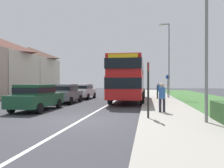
{
  "coord_description": "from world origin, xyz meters",
  "views": [
    {
      "loc": [
        2.93,
        -9.56,
        1.7
      ],
      "look_at": [
        0.54,
        5.8,
        1.6
      ],
      "focal_mm": 35.8,
      "sensor_mm": 36.0,
      "label": 1
    }
  ],
  "objects_px": {
    "parked_car_grey": "(66,93)",
    "street_lamp_mid": "(168,56)",
    "bus_stop_sign": "(148,86)",
    "parked_car_white": "(83,91)",
    "street_lamp_near": "(204,18)",
    "cycle_route_sign": "(168,85)",
    "pedestrian_at_stop": "(162,96)",
    "double_decker_bus": "(129,78)",
    "pedestrian_walking_away": "(158,90)",
    "parked_car_dark_green": "(37,96)"
  },
  "relations": [
    {
      "from": "parked_car_dark_green",
      "to": "pedestrian_walking_away",
      "type": "height_order",
      "value": "pedestrian_walking_away"
    },
    {
      "from": "double_decker_bus",
      "to": "pedestrian_walking_away",
      "type": "height_order",
      "value": "double_decker_bus"
    },
    {
      "from": "parked_car_dark_green",
      "to": "street_lamp_mid",
      "type": "height_order",
      "value": "street_lamp_mid"
    },
    {
      "from": "double_decker_bus",
      "to": "cycle_route_sign",
      "type": "distance_m",
      "value": 5.78
    },
    {
      "from": "pedestrian_at_stop",
      "to": "parked_car_white",
      "type": "bearing_deg",
      "value": 125.12
    },
    {
      "from": "double_decker_bus",
      "to": "bus_stop_sign",
      "type": "height_order",
      "value": "double_decker_bus"
    },
    {
      "from": "parked_car_dark_green",
      "to": "parked_car_white",
      "type": "xyz_separation_m",
      "value": [
        -0.0,
        10.01,
        -0.01
      ]
    },
    {
      "from": "parked_car_grey",
      "to": "bus_stop_sign",
      "type": "height_order",
      "value": "bus_stop_sign"
    },
    {
      "from": "pedestrian_at_stop",
      "to": "double_decker_bus",
      "type": "bearing_deg",
      "value": 106.63
    },
    {
      "from": "cycle_route_sign",
      "to": "street_lamp_near",
      "type": "distance_m",
      "value": 15.31
    },
    {
      "from": "cycle_route_sign",
      "to": "street_lamp_mid",
      "type": "relative_size",
      "value": 0.32
    },
    {
      "from": "street_lamp_near",
      "to": "pedestrian_walking_away",
      "type": "bearing_deg",
      "value": 94.93
    },
    {
      "from": "parked_car_dark_green",
      "to": "cycle_route_sign",
      "type": "height_order",
      "value": "cycle_route_sign"
    },
    {
      "from": "bus_stop_sign",
      "to": "cycle_route_sign",
      "type": "bearing_deg",
      "value": 81.45
    },
    {
      "from": "pedestrian_at_stop",
      "to": "street_lamp_mid",
      "type": "distance_m",
      "value": 12.57
    },
    {
      "from": "parked_car_dark_green",
      "to": "parked_car_grey",
      "type": "height_order",
      "value": "parked_car_dark_green"
    },
    {
      "from": "parked_car_white",
      "to": "street_lamp_mid",
      "type": "xyz_separation_m",
      "value": [
        8.81,
        1.46,
        3.64
      ]
    },
    {
      "from": "parked_car_dark_green",
      "to": "pedestrian_at_stop",
      "type": "relative_size",
      "value": 2.6
    },
    {
      "from": "parked_car_white",
      "to": "pedestrian_walking_away",
      "type": "bearing_deg",
      "value": -3.06
    },
    {
      "from": "bus_stop_sign",
      "to": "street_lamp_near",
      "type": "relative_size",
      "value": 0.35
    },
    {
      "from": "parked_car_white",
      "to": "street_lamp_near",
      "type": "xyz_separation_m",
      "value": [
        8.84,
        -13.27,
        3.42
      ]
    },
    {
      "from": "parked_car_grey",
      "to": "cycle_route_sign",
      "type": "relative_size",
      "value": 1.56
    },
    {
      "from": "parked_car_dark_green",
      "to": "parked_car_grey",
      "type": "xyz_separation_m",
      "value": [
        -0.07,
        5.08,
        -0.01
      ]
    },
    {
      "from": "pedestrian_walking_away",
      "to": "street_lamp_mid",
      "type": "xyz_separation_m",
      "value": [
        1.08,
        1.87,
        3.53
      ]
    },
    {
      "from": "parked_car_grey",
      "to": "street_lamp_near",
      "type": "distance_m",
      "value": 12.68
    },
    {
      "from": "street_lamp_mid",
      "to": "double_decker_bus",
      "type": "bearing_deg",
      "value": -133.69
    },
    {
      "from": "parked_car_grey",
      "to": "pedestrian_at_stop",
      "type": "height_order",
      "value": "pedestrian_at_stop"
    },
    {
      "from": "parked_car_grey",
      "to": "parked_car_white",
      "type": "relative_size",
      "value": 0.88
    },
    {
      "from": "parked_car_grey",
      "to": "pedestrian_walking_away",
      "type": "distance_m",
      "value": 9.02
    },
    {
      "from": "double_decker_bus",
      "to": "parked_car_white",
      "type": "bearing_deg",
      "value": 153.32
    },
    {
      "from": "parked_car_dark_green",
      "to": "pedestrian_walking_away",
      "type": "bearing_deg",
      "value": 51.13
    },
    {
      "from": "parked_car_dark_green",
      "to": "pedestrian_at_stop",
      "type": "height_order",
      "value": "pedestrian_at_stop"
    },
    {
      "from": "cycle_route_sign",
      "to": "street_lamp_mid",
      "type": "distance_m",
      "value": 3.09
    },
    {
      "from": "cycle_route_sign",
      "to": "parked_car_white",
      "type": "bearing_deg",
      "value": -168.64
    },
    {
      "from": "double_decker_bus",
      "to": "pedestrian_at_stop",
      "type": "bearing_deg",
      "value": -73.37
    },
    {
      "from": "parked_car_grey",
      "to": "street_lamp_mid",
      "type": "bearing_deg",
      "value": 35.72
    },
    {
      "from": "parked_car_white",
      "to": "pedestrian_walking_away",
      "type": "height_order",
      "value": "pedestrian_walking_away"
    },
    {
      "from": "cycle_route_sign",
      "to": "parked_car_grey",
      "type": "bearing_deg",
      "value": -142.98
    },
    {
      "from": "double_decker_bus",
      "to": "street_lamp_mid",
      "type": "distance_m",
      "value": 5.99
    },
    {
      "from": "parked_car_dark_green",
      "to": "bus_stop_sign",
      "type": "xyz_separation_m",
      "value": [
        6.66,
        -2.55,
        0.67
      ]
    },
    {
      "from": "bus_stop_sign",
      "to": "parked_car_white",
      "type": "bearing_deg",
      "value": 117.95
    },
    {
      "from": "parked_car_grey",
      "to": "double_decker_bus",
      "type": "bearing_deg",
      "value": 25.36
    },
    {
      "from": "double_decker_bus",
      "to": "parked_car_white",
      "type": "relative_size",
      "value": 2.38
    },
    {
      "from": "parked_car_white",
      "to": "bus_stop_sign",
      "type": "distance_m",
      "value": 14.23
    },
    {
      "from": "double_decker_bus",
      "to": "parked_car_white",
      "type": "distance_m",
      "value": 5.75
    },
    {
      "from": "parked_car_white",
      "to": "street_lamp_near",
      "type": "height_order",
      "value": "street_lamp_near"
    },
    {
      "from": "double_decker_bus",
      "to": "pedestrian_at_stop",
      "type": "xyz_separation_m",
      "value": [
        2.39,
        -8.01,
        -1.17
      ]
    },
    {
      "from": "double_decker_bus",
      "to": "pedestrian_walking_away",
      "type": "xyz_separation_m",
      "value": [
        2.72,
        2.1,
        -1.17
      ]
    },
    {
      "from": "parked_car_dark_green",
      "to": "street_lamp_near",
      "type": "height_order",
      "value": "street_lamp_near"
    },
    {
      "from": "pedestrian_walking_away",
      "to": "street_lamp_near",
      "type": "relative_size",
      "value": 0.22
    }
  ]
}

